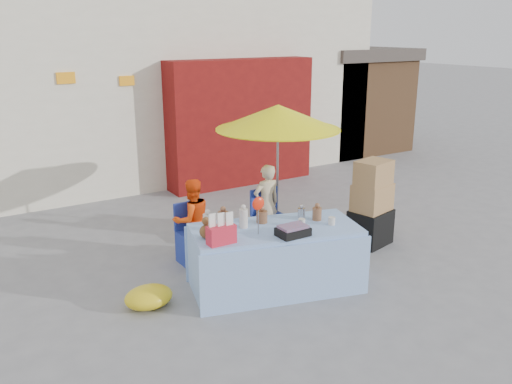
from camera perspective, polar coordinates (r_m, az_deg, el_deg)
ground at (r=7.25m, az=0.37°, el=-9.15°), size 80.00×80.00×0.00m
backdrop at (r=13.63m, az=-15.49°, el=15.89°), size 14.00×8.00×7.80m
market_table at (r=6.87m, az=1.97°, el=-6.86°), size 2.31×1.52×1.28m
chair_left at (r=7.69m, az=-6.22°, el=-5.60°), size 0.48×0.47×0.85m
chair_right at (r=8.27m, az=1.59°, el=-3.88°), size 0.48×0.47×0.85m
vendor_orange at (r=7.69m, az=-6.74°, el=-2.93°), size 0.58×0.46×1.19m
vendor_beige at (r=8.26m, az=1.10°, el=-1.26°), size 0.45×0.30×1.23m
umbrella at (r=8.24m, az=2.34°, el=7.82°), size 1.90×1.90×2.09m
box_stack at (r=8.36m, az=12.06°, el=-1.46°), size 0.69×0.61×1.32m
tarp_bundle at (r=6.65m, az=-11.24°, el=-10.78°), size 0.71×0.64×0.26m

